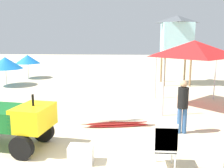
% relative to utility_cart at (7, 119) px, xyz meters
% --- Properties ---
extents(utility_cart, '(2.70, 1.62, 1.50)m').
position_rel_utility_cart_xyz_m(utility_cart, '(0.00, 0.00, 0.00)').
color(utility_cart, '#146023').
rests_on(utility_cart, ground).
extents(stacked_plastic_chairs, '(0.48, 0.48, 1.11)m').
position_rel_utility_cart_xyz_m(stacked_plastic_chairs, '(4.06, -0.88, -0.13)').
color(stacked_plastic_chairs, white).
rests_on(stacked_plastic_chairs, ground).
extents(surfboard_pile, '(2.63, 0.75, 0.32)m').
position_rel_utility_cart_xyz_m(surfboard_pile, '(2.79, 1.80, -0.61)').
color(surfboard_pile, red).
rests_on(surfboard_pile, ground).
extents(lifeguard_near_left, '(0.32, 0.32, 1.66)m').
position_rel_utility_cart_xyz_m(lifeguard_near_left, '(4.88, 1.35, 0.17)').
color(lifeguard_near_left, '#33598C').
rests_on(lifeguard_near_left, ground).
extents(popup_canopy, '(2.85, 2.85, 2.83)m').
position_rel_utility_cart_xyz_m(popup_canopy, '(5.91, 4.49, 1.69)').
color(popup_canopy, '#B2B2B7').
rests_on(popup_canopy, ground).
extents(lifeguard_tower, '(1.98, 1.98, 4.31)m').
position_rel_utility_cart_xyz_m(lifeguard_tower, '(6.15, 9.92, 2.40)').
color(lifeguard_tower, olive).
rests_on(lifeguard_tower, ground).
extents(beach_umbrella_left, '(1.81, 1.81, 1.73)m').
position_rel_utility_cart_xyz_m(beach_umbrella_left, '(-4.23, 11.57, 0.63)').
color(beach_umbrella_left, beige).
rests_on(beach_umbrella_left, ground).
extents(beach_umbrella_mid, '(2.08, 2.08, 1.79)m').
position_rel_utility_cart_xyz_m(beach_umbrella_mid, '(-4.40, 8.59, 0.64)').
color(beach_umbrella_mid, beige).
rests_on(beach_umbrella_mid, ground).
extents(traffic_cone_near, '(0.34, 0.34, 0.48)m').
position_rel_utility_cart_xyz_m(traffic_cone_near, '(-0.52, 3.05, -0.54)').
color(traffic_cone_near, orange).
rests_on(traffic_cone_near, ground).
extents(cooler_box, '(0.58, 0.37, 0.42)m').
position_rel_utility_cart_xyz_m(cooler_box, '(2.13, -0.72, -0.57)').
color(cooler_box, white).
rests_on(cooler_box, ground).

